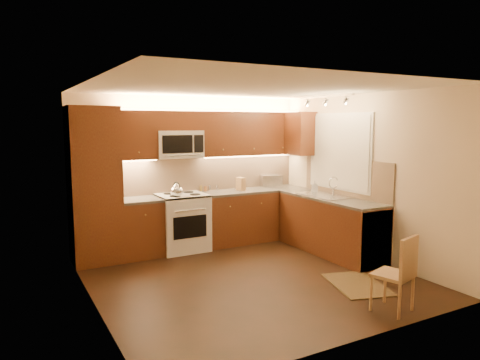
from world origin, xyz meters
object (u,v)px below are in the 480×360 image
knife_block (241,184)px  sink (325,191)px  soap_bottle (315,187)px  stove (182,222)px  kettle (177,189)px  toaster_oven (271,181)px  microwave (178,144)px  dining_chair (393,273)px

knife_block → sink: bearing=-61.6°
knife_block → soap_bottle: size_ratio=1.15×
stove → sink: bearing=-29.4°
sink → kettle: kettle is taller
stove → toaster_oven: (1.79, 0.15, 0.55)m
microwave → kettle: microwave is taller
stove → dining_chair: (1.14, -3.34, -0.03)m
knife_block → stove: bearing=173.0°
toaster_oven → soap_bottle: size_ratio=1.90×
stove → microwave: size_ratio=1.21×
toaster_oven → microwave: bearing=-163.6°
microwave → knife_block: size_ratio=3.41×
knife_block → microwave: bearing=166.0°
sink → soap_bottle: bearing=76.8°
sink → knife_block: (-0.89, 1.17, 0.04)m
stove → dining_chair: stove is taller
stove → microwave: bearing=90.0°
soap_bottle → sink: bearing=-81.5°
microwave → soap_bottle: (2.09, -0.89, -0.72)m
stove → kettle: kettle is taller
knife_block → dining_chair: knife_block is taller
knife_block → toaster_oven: bearing=-0.3°
kettle → toaster_oven: 1.97m
microwave → soap_bottle: size_ratio=3.91×
toaster_oven → soap_bottle: toaster_oven is taller
kettle → knife_block: size_ratio=1.06×
toaster_oven → dining_chair: 3.59m
stove → microwave: (0.00, 0.14, 1.26)m
microwave → toaster_oven: microwave is taller
microwave → sink: (2.00, -1.26, -0.74)m
sink → knife_block: 1.47m
stove → toaster_oven: toaster_oven is taller
sink → kettle: 2.36m
kettle → knife_block: (1.26, 0.22, -0.03)m
stove → kettle: 0.62m
microwave → sink: microwave is taller
stove → kettle: (-0.15, -0.18, 0.58)m
microwave → sink: size_ratio=0.88×
kettle → toaster_oven: size_ratio=0.64×
sink → dining_chair: bearing=-111.2°
sink → toaster_oven: (-0.21, 1.27, 0.04)m
soap_bottle → microwave: bearing=178.6°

